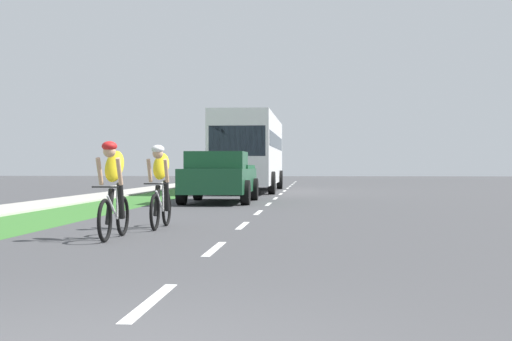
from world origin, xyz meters
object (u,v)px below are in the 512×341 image
Objects in this scene: cyclist_lead at (114,189)px; pickup_dark_green at (220,177)px; bus_white at (250,149)px; cyclist_trailing at (161,186)px.

cyclist_lead is 0.34× the size of pickup_dark_green.
cyclist_lead is 22.41m from bus_white.
cyclist_trailing is 9.61m from pickup_dark_green.
cyclist_trailing is at bearing -89.66° from bus_white.
bus_white is (0.03, 10.73, 1.15)m from pickup_dark_green.
cyclist_trailing is 0.34× the size of pickup_dark_green.
cyclist_lead and cyclist_trailing have the same top height.
cyclist_trailing is at bearing 80.94° from cyclist_lead.
pickup_dark_green is (-0.15, 9.61, 0.02)m from cyclist_trailing.
cyclist_trailing is (0.33, 2.05, 0.00)m from cyclist_lead.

